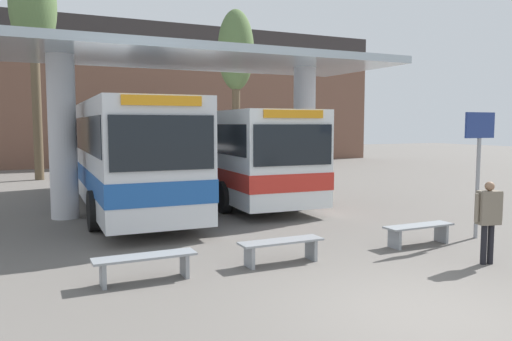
% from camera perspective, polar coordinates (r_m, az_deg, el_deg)
% --- Properties ---
extents(ground_plane, '(100.00, 100.00, 0.00)m').
position_cam_1_polar(ground_plane, '(7.74, 18.18, -15.35)').
color(ground_plane, '#605B56').
extents(townhouse_backdrop, '(40.00, 0.58, 9.43)m').
position_cam_1_polar(townhouse_backdrop, '(33.58, -16.67, 9.84)').
color(townhouse_backdrop, brown).
rests_on(townhouse_backdrop, ground_plane).
extents(station_canopy, '(12.97, 5.07, 4.91)m').
position_cam_1_polar(station_canopy, '(16.09, -6.92, 10.43)').
color(station_canopy, silver).
rests_on(station_canopy, ground_plane).
extents(transit_bus_left_bay, '(2.97, 12.30, 3.35)m').
position_cam_1_polar(transit_bus_left_bay, '(17.03, -15.26, 2.31)').
color(transit_bus_left_bay, silver).
rests_on(transit_bus_left_bay, ground_plane).
extents(transit_bus_center_bay, '(3.16, 11.30, 3.12)m').
position_cam_1_polar(transit_bus_center_bay, '(18.77, -3.43, 2.36)').
color(transit_bus_center_bay, white).
rests_on(transit_bus_center_bay, ground_plane).
extents(waiting_bench_near_pillar, '(1.70, 0.44, 0.46)m').
position_cam_1_polar(waiting_bench_near_pillar, '(11.79, 18.10, -6.49)').
color(waiting_bench_near_pillar, gray).
rests_on(waiting_bench_near_pillar, ground_plane).
extents(waiting_bench_mid_platform, '(1.75, 0.44, 0.46)m').
position_cam_1_polar(waiting_bench_mid_platform, '(8.90, -12.58, -10.17)').
color(waiting_bench_mid_platform, gray).
rests_on(waiting_bench_mid_platform, ground_plane).
extents(waiting_bench_far_platform, '(1.70, 0.44, 0.46)m').
position_cam_1_polar(waiting_bench_far_platform, '(9.79, 2.90, -8.63)').
color(waiting_bench_far_platform, gray).
rests_on(waiting_bench_far_platform, ground_plane).
extents(info_sign_platform, '(0.90, 0.09, 2.98)m').
position_cam_1_polar(info_sign_platform, '(12.83, 24.13, 2.26)').
color(info_sign_platform, gray).
rests_on(info_sign_platform, ground_plane).
extents(pedestrian_waiting, '(0.59, 0.33, 1.61)m').
position_cam_1_polar(pedestrian_waiting, '(10.59, 25.03, -4.52)').
color(pedestrian_waiting, black).
rests_on(pedestrian_waiting, ground_plane).
extents(poplar_tree_behind_left, '(2.16, 2.16, 10.73)m').
position_cam_1_polar(poplar_tree_behind_left, '(27.01, -24.13, 16.34)').
color(poplar_tree_behind_left, brown).
rests_on(poplar_tree_behind_left, ground_plane).
extents(poplar_tree_behind_right, '(1.89, 1.89, 8.62)m').
position_cam_1_polar(poplar_tree_behind_right, '(26.57, -2.32, 13.10)').
color(poplar_tree_behind_right, brown).
rests_on(poplar_tree_behind_right, ground_plane).
extents(parked_car_street, '(4.48, 2.18, 2.24)m').
position_cam_1_polar(parked_car_street, '(31.28, -11.36, 2.22)').
color(parked_car_street, silver).
rests_on(parked_car_street, ground_plane).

